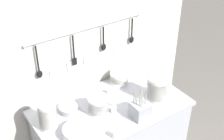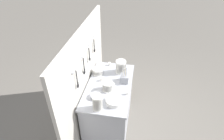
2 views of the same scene
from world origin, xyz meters
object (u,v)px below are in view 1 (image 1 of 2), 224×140
object	(u,v)px
steel_mixing_bowl	(68,109)
cup_back_right	(110,92)
bowl_stack_short_front	(98,105)
cup_mid_row	(155,77)
plate_stack	(78,132)
cup_front_left	(115,134)
bowl_stack_nested_right	(119,77)
cutlery_caddy	(140,110)
cup_beside_plates	(114,110)
bowl_stack_back_corner	(48,116)
bowl_stack_tall_left	(157,88)

from	to	relation	value
steel_mixing_bowl	cup_back_right	distance (m)	0.35
bowl_stack_short_front	cup_mid_row	size ratio (longest dim) A/B	2.96
plate_stack	cup_front_left	distance (m)	0.24
bowl_stack_nested_right	cup_front_left	xyz separation A→B (m)	(-0.38, -0.49, -0.03)
steel_mixing_bowl	cup_mid_row	xyz separation A→B (m)	(0.78, -0.05, 0.00)
steel_mixing_bowl	cup_mid_row	bearing A→B (deg)	-3.32
steel_mixing_bowl	cup_mid_row	distance (m)	0.78
cutlery_caddy	cup_beside_plates	distance (m)	0.19
plate_stack	bowl_stack_nested_right	bearing A→B (deg)	31.38
bowl_stack_short_front	steel_mixing_bowl	size ratio (longest dim) A/B	1.03
bowl_stack_short_front	cup_beside_plates	world-z (taller)	bowl_stack_short_front
plate_stack	cup_mid_row	distance (m)	0.86
bowl_stack_nested_right	bowl_stack_back_corner	distance (m)	0.71
bowl_stack_nested_right	bowl_stack_back_corner	xyz separation A→B (m)	(-0.69, -0.16, 0.05)
cutlery_caddy	cup_back_right	distance (m)	0.33
cup_mid_row	bowl_stack_tall_left	bearing A→B (deg)	-128.57
plate_stack	cup_front_left	world-z (taller)	plate_stack
bowl_stack_back_corner	bowl_stack_nested_right	bearing A→B (deg)	13.35
bowl_stack_tall_left	cutlery_caddy	xyz separation A→B (m)	(-0.22, -0.08, -0.04)
plate_stack	cup_mid_row	size ratio (longest dim) A/B	4.23
steel_mixing_bowl	cup_front_left	xyz separation A→B (m)	(0.13, -0.40, 0.00)
bowl_stack_tall_left	bowl_stack_nested_right	bearing A→B (deg)	107.91
cup_back_right	cup_mid_row	size ratio (longest dim) A/B	1.00
cup_front_left	cup_mid_row	xyz separation A→B (m)	(0.65, 0.36, 0.00)
bowl_stack_short_front	cup_back_right	xyz separation A→B (m)	(0.18, 0.13, -0.04)
bowl_stack_short_front	steel_mixing_bowl	bearing A→B (deg)	142.15
bowl_stack_nested_right	cup_beside_plates	world-z (taller)	bowl_stack_nested_right
cutlery_caddy	bowl_stack_short_front	bearing A→B (deg)	137.73
plate_stack	cup_back_right	xyz separation A→B (m)	(0.41, 0.26, -0.01)
plate_stack	cup_beside_plates	bearing A→B (deg)	11.18
bowl_stack_nested_right	bowl_stack_short_front	distance (m)	0.40
bowl_stack_short_front	cup_front_left	bearing A→B (deg)	-98.98
cup_front_left	cutlery_caddy	bearing A→B (deg)	15.09
bowl_stack_tall_left	steel_mixing_bowl	world-z (taller)	bowl_stack_tall_left
bowl_stack_tall_left	cup_front_left	bearing A→B (deg)	-162.53
cutlery_caddy	steel_mixing_bowl	bearing A→B (deg)	139.60
bowl_stack_short_front	cup_mid_row	bearing A→B (deg)	8.28
plate_stack	cup_beside_plates	size ratio (longest dim) A/B	4.23
bowl_stack_short_front	cup_front_left	distance (m)	0.27
steel_mixing_bowl	cup_back_right	size ratio (longest dim) A/B	2.87
plate_stack	steel_mixing_bowl	distance (m)	0.26
steel_mixing_bowl	cup_front_left	distance (m)	0.42
bowl_stack_nested_right	cup_front_left	size ratio (longest dim) A/B	3.03
bowl_stack_back_corner	cup_beside_plates	distance (m)	0.47
plate_stack	cup_beside_plates	distance (m)	0.32
bowl_stack_tall_left	steel_mixing_bowl	distance (m)	0.67
bowl_stack_nested_right	bowl_stack_tall_left	xyz separation A→B (m)	(0.11, -0.34, 0.05)
bowl_stack_nested_right	cutlery_caddy	distance (m)	0.43
bowl_stack_nested_right	cup_front_left	distance (m)	0.62
cup_beside_plates	cup_front_left	bearing A→B (deg)	-122.10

